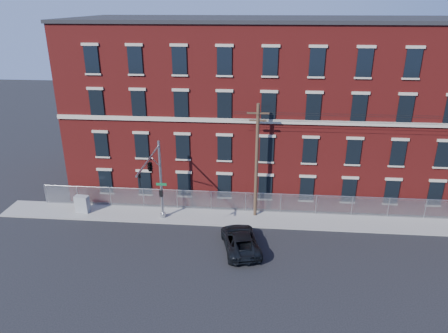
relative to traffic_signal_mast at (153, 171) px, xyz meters
name	(u,v)px	position (x,y,z in m)	size (l,w,h in m)	color
ground	(227,250)	(6.00, -2.18, -5.39)	(140.00, 140.00, 0.00)	black
sidewalk	(372,224)	(18.00, 2.82, -5.33)	(65.00, 3.00, 0.12)	gray
mill_building	(361,106)	(18.00, 11.75, 2.76)	(55.30, 14.32, 16.30)	maroon
chain_link_fence	(370,206)	(18.00, 4.12, -4.33)	(59.06, 0.06, 1.85)	#A5A8AD
traffic_signal_mast	(153,171)	(0.00, 0.00, 0.00)	(0.90, 6.75, 7.00)	#9EA0A5
utility_pole_near	(257,160)	(8.00, 3.42, -0.05)	(1.80, 0.28, 10.00)	#463423
pickup_truck	(240,240)	(6.97, -1.91, -4.64)	(2.47, 5.36, 1.49)	black
utility_cabinet	(82,204)	(-7.36, 2.66, -4.50)	(1.23, 0.62, 1.54)	gray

